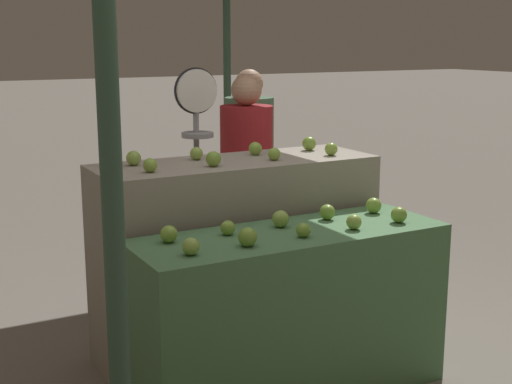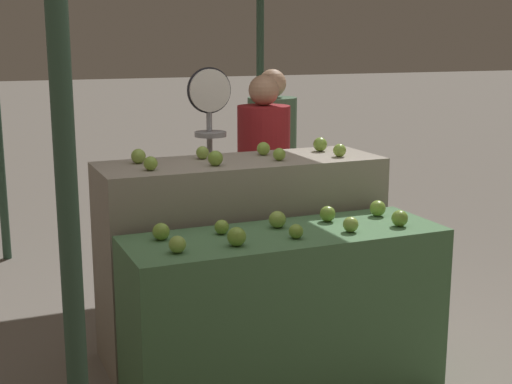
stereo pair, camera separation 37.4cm
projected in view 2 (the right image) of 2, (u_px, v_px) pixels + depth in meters
name	position (u px, v px, depth m)	size (l,w,h in m)	color
display_counter_front	(285.00, 315.00, 3.62)	(1.61, 0.55, 0.87)	#4C7A4C
display_counter_back	(241.00, 257.00, 4.13)	(1.61, 0.55, 1.14)	gray
apple_front_0	(177.00, 244.00, 3.18)	(0.08, 0.08, 0.08)	#8EB247
apple_front_1	(237.00, 237.00, 3.29)	(0.09, 0.09, 0.09)	#7AA338
apple_front_2	(297.00, 231.00, 3.42)	(0.07, 0.07, 0.07)	#7AA338
apple_front_3	(351.00, 224.00, 3.53)	(0.08, 0.08, 0.08)	#8EB247
apple_front_4	(400.00, 218.00, 3.63)	(0.08, 0.08, 0.08)	#7AA338
apple_front_5	(161.00, 232.00, 3.39)	(0.08, 0.08, 0.08)	#84AD3D
apple_front_6	(222.00, 227.00, 3.49)	(0.07, 0.07, 0.07)	#84AD3D
apple_front_7	(277.00, 219.00, 3.61)	(0.09, 0.09, 0.09)	#8EB247
apple_front_8	(328.00, 214.00, 3.73)	(0.08, 0.08, 0.08)	#7AA338
apple_front_9	(378.00, 208.00, 3.85)	(0.09, 0.09, 0.09)	#84AD3D
apple_back_0	(151.00, 163.00, 3.68)	(0.07, 0.07, 0.07)	#84AD3D
apple_back_1	(215.00, 158.00, 3.82)	(0.08, 0.08, 0.08)	#7AA338
apple_back_2	(279.00, 154.00, 3.98)	(0.07, 0.07, 0.07)	#84AD3D
apple_back_3	(340.00, 150.00, 4.11)	(0.08, 0.08, 0.08)	#84AD3D
apple_back_4	(138.00, 156.00, 3.89)	(0.08, 0.08, 0.08)	#8EB247
apple_back_5	(203.00, 153.00, 4.04)	(0.07, 0.07, 0.07)	#8EB247
apple_back_6	(263.00, 149.00, 4.17)	(0.08, 0.08, 0.08)	#84AD3D
apple_back_7	(320.00, 144.00, 4.31)	(0.08, 0.08, 0.08)	#7AA338
produce_scale	(210.00, 138.00, 4.49)	(0.29, 0.20, 1.64)	#99999E
person_vendor_at_scale	(264.00, 174.00, 4.89)	(0.45, 0.45, 1.57)	#2D2D38
person_customer_left	(272.00, 160.00, 5.41)	(0.49, 0.49, 1.59)	#2D2D38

